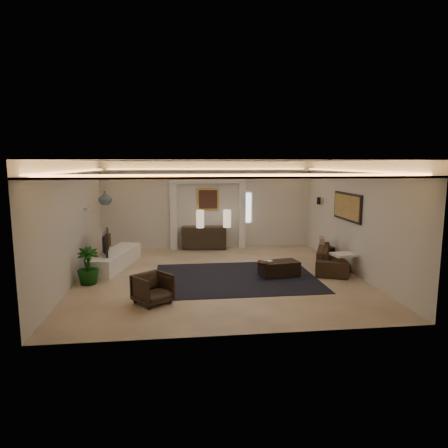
{
  "coord_description": "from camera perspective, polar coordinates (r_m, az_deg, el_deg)",
  "views": [
    {
      "loc": [
        -1.03,
        -9.69,
        2.85
      ],
      "look_at": [
        0.2,
        0.6,
        1.25
      ],
      "focal_mm": 31.71,
      "sensor_mm": 36.0,
      "label": 1
    }
  ],
  "objects": [
    {
      "name": "floor",
      "position": [
        10.15,
        -0.73,
        -7.53
      ],
      "size": [
        7.0,
        7.0,
        0.0
      ],
      "primitive_type": "plane",
      "color": "#CDB093",
      "rests_on": "ground"
    },
    {
      "name": "pilaster_right",
      "position": [
        13.38,
        2.62,
        1.25
      ],
      "size": [
        0.22,
        0.2,
        2.2
      ],
      "primitive_type": "cube",
      "color": "silver",
      "rests_on": "ground"
    },
    {
      "name": "wall_back",
      "position": [
        13.3,
        -2.34,
        2.73
      ],
      "size": [
        7.0,
        0.0,
        7.0
      ],
      "primitive_type": "plane",
      "rotation": [
        1.57,
        0.0,
        0.0
      ],
      "color": "beige",
      "rests_on": "ground"
    },
    {
      "name": "media_ledge",
      "position": [
        11.35,
        -15.3,
        -4.91
      ],
      "size": [
        1.15,
        2.51,
        0.46
      ],
      "primitive_type": "cube",
      "rotation": [
        0.0,
        0.0,
        -0.23
      ],
      "color": "white",
      "rests_on": "ground"
    },
    {
      "name": "throw_blanket",
      "position": [
        10.51,
        16.81,
        -4.25
      ],
      "size": [
        0.62,
        0.54,
        0.06
      ],
      "primitive_type": "cube",
      "rotation": [
        0.0,
        0.0,
        0.17
      ],
      "color": "#F1E7CD",
      "rests_on": "sofa"
    },
    {
      "name": "console",
      "position": [
        13.2,
        -2.86,
        -1.93
      ],
      "size": [
        1.51,
        0.63,
        0.74
      ],
      "primitive_type": "cube",
      "rotation": [
        0.0,
        0.0,
        -0.12
      ],
      "color": "black",
      "rests_on": "ground"
    },
    {
      "name": "coffee_table",
      "position": [
        10.2,
        7.94,
        -6.33
      ],
      "size": [
        1.04,
        0.68,
        0.36
      ],
      "primitive_type": "cube",
      "rotation": [
        0.0,
        0.0,
        0.16
      ],
      "color": "black",
      "rests_on": "ground"
    },
    {
      "name": "figurine",
      "position": [
        12.01,
        -16.32,
        -2.18
      ],
      "size": [
        0.16,
        0.16,
        0.37
      ],
      "primitive_type": "cylinder",
      "rotation": [
        0.0,
        0.0,
        0.22
      ],
      "color": "#4B341F",
      "rests_on": "media_ledge"
    },
    {
      "name": "area_rug",
      "position": [
        10.01,
        1.7,
        -7.74
      ],
      "size": [
        4.0,
        3.0,
        0.01
      ],
      "primitive_type": "cube",
      "color": "black",
      "rests_on": "ground"
    },
    {
      "name": "alcove_header",
      "position": [
        13.14,
        -2.33,
        6.15
      ],
      "size": [
        2.52,
        0.2,
        0.12
      ],
      "primitive_type": "cube",
      "color": "silver",
      "rests_on": "wall_back"
    },
    {
      "name": "daylight_slit",
      "position": [
        13.46,
        3.41,
        2.36
      ],
      "size": [
        0.25,
        0.03,
        1.0
      ],
      "primitive_type": "cube",
      "color": "white",
      "rests_on": "wall_back"
    },
    {
      "name": "armchair",
      "position": [
        8.32,
        -10.24,
        -9.16
      ],
      "size": [
        0.94,
        0.94,
        0.61
      ],
      "primitive_type": "imported",
      "rotation": [
        0.0,
        0.0,
        0.68
      ],
      "color": "black",
      "rests_on": "ground"
    },
    {
      "name": "wall_front",
      "position": [
        6.43,
        2.58,
        -3.81
      ],
      "size": [
        7.0,
        0.0,
        7.0
      ],
      "primitive_type": "plane",
      "rotation": [
        -1.57,
        0.0,
        0.0
      ],
      "color": "beige",
      "rests_on": "ground"
    },
    {
      "name": "wall_sconce",
      "position": [
        12.73,
        13.5,
        3.26
      ],
      "size": [
        0.12,
        0.12,
        0.22
      ],
      "primitive_type": "cylinder",
      "color": "black",
      "rests_on": "wall_right"
    },
    {
      "name": "lamp_left",
      "position": [
        12.85,
        -3.46,
        0.89
      ],
      "size": [
        0.32,
        0.32,
        0.57
      ],
      "primitive_type": "cylinder",
      "rotation": [
        0.0,
        0.0,
        -0.29
      ],
      "color": "beige",
      "rests_on": "console"
    },
    {
      "name": "wall_right",
      "position": [
        10.78,
        18.09,
        0.89
      ],
      "size": [
        0.0,
        7.0,
        7.0
      ],
      "primitive_type": "plane",
      "rotation": [
        1.57,
        0.0,
        -1.57
      ],
      "color": "beige",
      "rests_on": "ground"
    },
    {
      "name": "lamp_right",
      "position": [
        12.93,
        0.44,
        0.95
      ],
      "size": [
        0.31,
        0.31,
        0.57
      ],
      "primitive_type": "cylinder",
      "rotation": [
        0.0,
        0.0,
        0.27
      ],
      "color": "beige",
      "rests_on": "console"
    },
    {
      "name": "ginger_jar",
      "position": [
        11.79,
        -16.78,
        3.61
      ],
      "size": [
        0.48,
        0.48,
        0.39
      ],
      "primitive_type": "imported",
      "rotation": [
        0.0,
        0.0,
        0.35
      ],
      "color": "slate",
      "rests_on": "wall_niche"
    },
    {
      "name": "painting_frame",
      "position": [
        13.25,
        -2.34,
        3.57
      ],
      "size": [
        0.74,
        0.04,
        0.74
      ],
      "primitive_type": "cube",
      "color": "tan",
      "rests_on": "wall_back"
    },
    {
      "name": "magazine",
      "position": [
        10.07,
        6.3,
        -5.21
      ],
      "size": [
        0.27,
        0.22,
        0.03
      ],
      "primitive_type": "cube",
      "rotation": [
        0.0,
        0.0,
        0.23
      ],
      "color": "white",
      "rests_on": "coffee_table"
    },
    {
      "name": "tv",
      "position": [
        10.98,
        -17.1,
        -2.55
      ],
      "size": [
        1.11,
        0.3,
        0.63
      ],
      "primitive_type": "imported",
      "rotation": [
        0.0,
        0.0,
        1.72
      ],
      "color": "black",
      "rests_on": "media_ledge"
    },
    {
      "name": "wall_niche",
      "position": [
        11.41,
        -18.99,
        2.26
      ],
      "size": [
        0.1,
        0.55,
        0.04
      ],
      "primitive_type": "cube",
      "color": "silver",
      "rests_on": "wall_left"
    },
    {
      "name": "pilaster_left",
      "position": [
        13.2,
        -7.28,
        1.09
      ],
      "size": [
        0.22,
        0.2,
        2.2
      ],
      "primitive_type": "cube",
      "color": "silver",
      "rests_on": "ground"
    },
    {
      "name": "cove_soffit",
      "position": [
        9.74,
        -0.76,
        7.43
      ],
      "size": [
        7.0,
        7.0,
        0.04
      ],
      "primitive_type": "cube",
      "color": "silver",
      "rests_on": "ceiling"
    },
    {
      "name": "throw_pillow",
      "position": [
        11.59,
        13.9,
        -2.93
      ],
      "size": [
        0.25,
        0.45,
        0.43
      ],
      "primitive_type": "cube",
      "rotation": [
        0.0,
        0.0,
        -0.3
      ],
      "color": "#9D7A64",
      "rests_on": "sofa"
    },
    {
      "name": "ceiling",
      "position": [
        9.74,
        -0.76,
        9.07
      ],
      "size": [
        7.0,
        7.0,
        0.0
      ],
      "primitive_type": "plane",
      "rotation": [
        3.14,
        0.0,
        0.0
      ],
      "color": "white",
      "rests_on": "ground"
    },
    {
      "name": "art_panel_gold",
      "position": [
        11.0,
        17.24,
        2.39
      ],
      "size": [
        0.02,
        1.5,
        0.62
      ],
      "primitive_type": "cube",
      "color": "tan",
      "rests_on": "wall_right"
    },
    {
      "name": "painting_canvas",
      "position": [
        13.23,
        -2.33,
        3.56
      ],
      "size": [
        0.62,
        0.02,
        0.62
      ],
      "primitive_type": "cube",
      "color": "#4C2D1E",
      "rests_on": "wall_back"
    },
    {
      "name": "wall_left",
      "position": [
        10.09,
        -20.91,
        0.23
      ],
      "size": [
        0.0,
        7.0,
        7.0
      ],
      "primitive_type": "plane",
      "rotation": [
        1.57,
        0.0,
        1.57
      ],
      "color": "beige",
      "rests_on": "ground"
    },
    {
      "name": "bowl",
      "position": [
        9.78,
        5.61,
        -5.49
      ],
      "size": [
        0.37,
        0.37,
        0.07
      ],
      "primitive_type": "imported",
      "rotation": [
        0.0,
        0.0,
        -0.39
      ],
      "color": "#402419",
      "rests_on": "coffee_table"
    },
    {
      "name": "art_panel_frame",
      "position": [
        11.01,
        17.36,
        2.39
      ],
      "size": [
        0.04,
        1.64,
        0.74
      ],
      "primitive_type": "cube",
      "color": "black",
      "rests_on": "wall_right"
    },
    {
      "name": "plant",
      "position": [
        9.93,
        -19.03,
        -5.75
      ],
      "size": [
        0.63,
        0.63,
        0.88
      ],
      "primitive_type": "imported",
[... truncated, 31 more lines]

